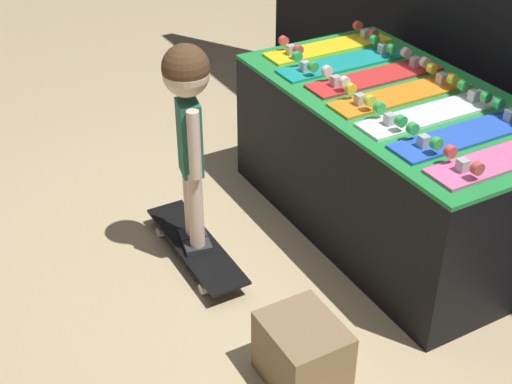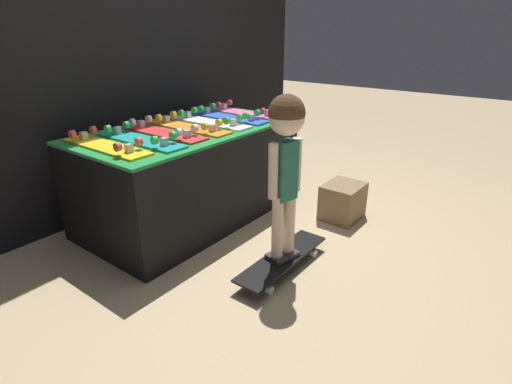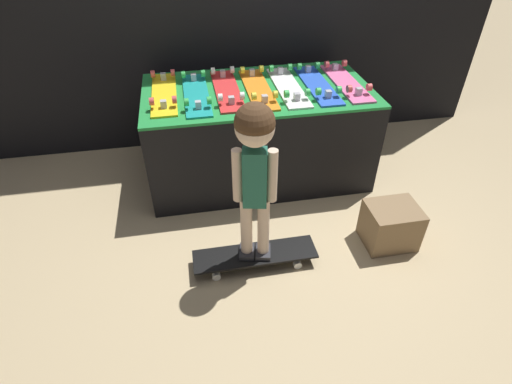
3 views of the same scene
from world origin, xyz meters
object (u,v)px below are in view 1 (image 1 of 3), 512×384
skateboard_white_on_rack (432,112)px  skateboard_pink_on_rack (507,155)px  skateboard_blue_on_rack (467,132)px  skateboard_teal_on_rack (344,61)px  skateboard_red_on_rack (376,75)px  skateboard_on_floor (196,246)px  skateboard_orange_on_rack (401,93)px  child (188,112)px  storage_box (302,353)px  skateboard_yellow_on_rack (329,45)px

skateboard_white_on_rack → skateboard_pink_on_rack: same height
skateboard_blue_on_rack → skateboard_teal_on_rack: bearing=-179.7°
skateboard_white_on_rack → skateboard_red_on_rack: bearing=176.6°
skateboard_pink_on_rack → skateboard_on_floor: size_ratio=0.95×
skateboard_orange_on_rack → child: bearing=-101.8°
skateboard_blue_on_rack → child: child is taller
skateboard_on_floor → child: size_ratio=0.76×
skateboard_pink_on_rack → skateboard_on_floor: 1.52m
skateboard_red_on_rack → skateboard_white_on_rack: size_ratio=1.00×
storage_box → skateboard_teal_on_rack: bearing=140.2°
skateboard_teal_on_rack → skateboard_red_on_rack: same height
skateboard_yellow_on_rack → storage_box: 1.84m
skateboard_pink_on_rack → storage_box: bearing=-88.2°
skateboard_white_on_rack → skateboard_pink_on_rack: size_ratio=1.00×
skateboard_yellow_on_rack → skateboard_blue_on_rack: 1.14m
skateboard_white_on_rack → skateboard_blue_on_rack: size_ratio=1.00×
skateboard_orange_on_rack → skateboard_pink_on_rack: same height
skateboard_blue_on_rack → skateboard_pink_on_rack: same height
skateboard_red_on_rack → skateboard_blue_on_rack: same height
skateboard_yellow_on_rack → skateboard_pink_on_rack: 1.37m
skateboard_teal_on_rack → child: 1.04m
skateboard_orange_on_rack → skateboard_pink_on_rack: size_ratio=1.00×
skateboard_pink_on_rack → skateboard_red_on_rack: bearing=178.5°
skateboard_orange_on_rack → storage_box: bearing=-54.0°
skateboard_orange_on_rack → skateboard_white_on_rack: (0.23, -0.01, 0.00)m
skateboard_yellow_on_rack → child: (0.47, -1.06, 0.05)m
skateboard_red_on_rack → skateboard_teal_on_rack: bearing=-172.0°
skateboard_blue_on_rack → storage_box: size_ratio=2.24×
skateboard_teal_on_rack → skateboard_red_on_rack: (0.23, 0.03, 0.00)m
skateboard_teal_on_rack → skateboard_orange_on_rack: 0.46m
skateboard_red_on_rack → skateboard_pink_on_rack: size_ratio=1.00×
skateboard_red_on_rack → skateboard_blue_on_rack: 0.68m
skateboard_teal_on_rack → skateboard_blue_on_rack: bearing=0.3°
skateboard_red_on_rack → skateboard_on_floor: bearing=-89.1°
child → skateboard_blue_on_rack: bearing=68.7°
skateboard_yellow_on_rack → skateboard_blue_on_rack: same height
skateboard_teal_on_rack → skateboard_blue_on_rack: same height
skateboard_teal_on_rack → child: bearing=-76.4°
skateboard_on_floor → storage_box: bearing=2.1°
skateboard_pink_on_rack → storage_box: size_ratio=2.24×
skateboard_pink_on_rack → storage_box: (0.03, -0.98, -0.61)m
skateboard_red_on_rack → skateboard_orange_on_rack: size_ratio=1.00×
skateboard_red_on_rack → skateboard_white_on_rack: 0.46m
skateboard_yellow_on_rack → storage_box: (1.40, -1.03, -0.61)m
skateboard_on_floor → skateboard_yellow_on_rack: bearing=114.0°
skateboard_orange_on_rack → skateboard_blue_on_rack: same height
skateboard_red_on_rack → skateboard_on_floor: (0.02, -1.04, -0.68)m
storage_box → skateboard_orange_on_rack: bearing=126.0°
skateboard_white_on_rack → storage_box: bearing=-63.6°
skateboard_orange_on_rack → storage_box: (0.71, -0.98, -0.61)m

